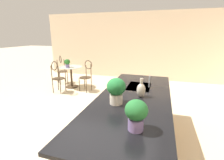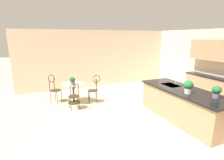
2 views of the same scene
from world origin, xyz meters
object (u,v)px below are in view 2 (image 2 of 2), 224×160
potted_plant_on_table (72,80)px  chair_toward_desk (74,94)px  chair_by_island (94,88)px  potted_plant_counter_far (217,91)px  chair_near_window (54,87)px  vase_on_counter (186,85)px  bistro_table (73,91)px  potted_plant_counter_near (188,86)px

potted_plant_on_table → chair_toward_desk: bearing=-7.4°
chair_by_island → potted_plant_counter_far: (3.23, 2.10, 0.53)m
chair_near_window → chair_toward_desk: same height
chair_near_window → vase_on_counter: 4.51m
bistro_table → chair_by_island: (0.25, 0.71, 0.13)m
potted_plant_on_table → vase_on_counter: vase_on_counter is taller
chair_near_window → potted_plant_counter_far: 5.20m
chair_by_island → potted_plant_counter_near: bearing=33.1°
chair_toward_desk → vase_on_counter: size_ratio=3.62×
bistro_table → chair_by_island: size_ratio=0.77×
chair_near_window → vase_on_counter: (2.96, 3.38, 0.46)m
vase_on_counter → chair_by_island: bearing=-138.8°
potted_plant_on_table → vase_on_counter: size_ratio=0.97×
bistro_table → chair_near_window: 0.74m
potted_plant_counter_far → vase_on_counter: 0.90m
potted_plant_counter_far → vase_on_counter: potted_plant_counter_far is taller
chair_near_window → vase_on_counter: size_ratio=3.62×
bistro_table → potted_plant_counter_near: 3.89m
chair_near_window → potted_plant_on_table: bearing=49.0°
chair_toward_desk → vase_on_counter: 3.48m
vase_on_counter → potted_plant_counter_far: bearing=4.1°
chair_by_island → potted_plant_counter_far: bearing=33.0°
potted_plant_on_table → potted_plant_counter_far: (3.35, 2.86, 0.20)m
chair_by_island → chair_toward_desk: (0.40, -0.82, 0.00)m
potted_plant_on_table → potted_plant_counter_near: 3.76m
bistro_table → potted_plant_counter_far: bearing=39.0°
chair_near_window → potted_plant_counter_near: size_ratio=2.92×
potted_plant_counter_far → chair_near_window: bearing=-138.2°
potted_plant_counter_near → chair_near_window: bearing=-136.9°
chair_near_window → potted_plant_on_table: (0.51, 0.59, 0.33)m
chair_by_island → potted_plant_counter_near: potted_plant_counter_near is taller
chair_near_window → potted_plant_on_table: 0.85m
chair_near_window → potted_plant_on_table: size_ratio=3.73×
potted_plant_counter_far → chair_toward_desk: bearing=-134.1°
potted_plant_counter_near → vase_on_counter: (-0.35, 0.29, -0.09)m
potted_plant_counter_far → chair_by_island: bearing=-147.0°
chair_near_window → chair_by_island: size_ratio=1.00×
bistro_table → potted_plant_counter_far: (3.48, 2.82, 0.65)m
chair_by_island → potted_plant_counter_near: size_ratio=2.92×
potted_plant_on_table → potted_plant_counter_near: potted_plant_counter_near is taller
potted_plant_counter_near → potted_plant_counter_far: potted_plant_counter_near is taller
bistro_table → chair_toward_desk: chair_toward_desk is taller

